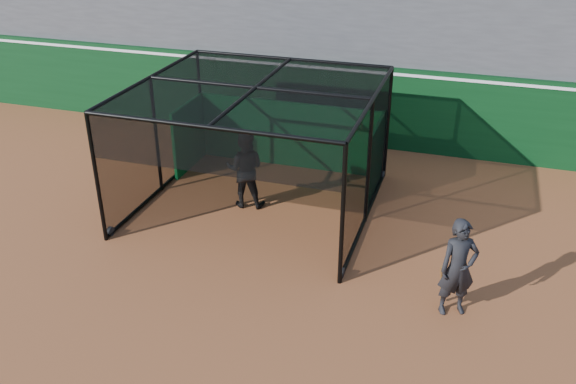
% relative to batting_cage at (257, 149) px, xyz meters
% --- Properties ---
extents(ground, '(120.00, 120.00, 0.00)m').
position_rel_batting_cage_xyz_m(ground, '(0.58, -3.72, -1.53)').
color(ground, brown).
rests_on(ground, ground).
extents(outfield_wall, '(50.00, 0.50, 2.50)m').
position_rel_batting_cage_xyz_m(outfield_wall, '(0.58, 4.78, -0.24)').
color(outfield_wall, black).
rests_on(outfield_wall, ground).
extents(batting_cage, '(5.56, 5.40, 3.07)m').
position_rel_batting_cage_xyz_m(batting_cage, '(0.00, 0.00, 0.00)').
color(batting_cage, black).
rests_on(batting_cage, ground).
extents(batter, '(1.09, 0.92, 1.99)m').
position_rel_batting_cage_xyz_m(batter, '(-0.30, -0.10, -0.53)').
color(batter, black).
rests_on(batter, ground).
extents(on_deck_player, '(0.85, 0.73, 1.96)m').
position_rel_batting_cage_xyz_m(on_deck_player, '(4.99, -2.91, -0.55)').
color(on_deck_player, black).
rests_on(on_deck_player, ground).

